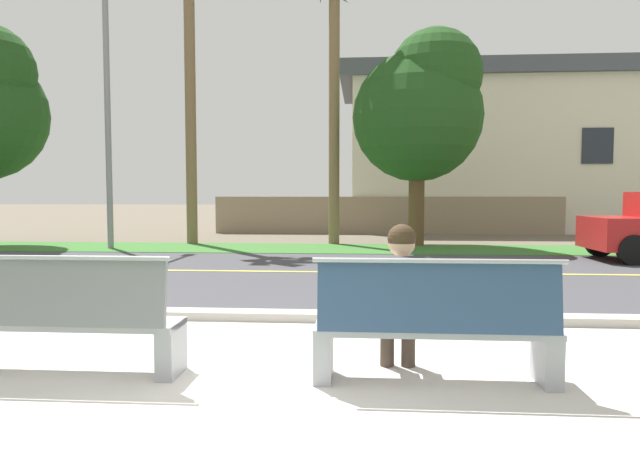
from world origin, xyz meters
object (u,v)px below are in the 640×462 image
(palm_tree_tall, at_px, (334,16))
(bench_left, at_px, (63,321))
(bench_right, at_px, (435,327))
(streetlamp, at_px, (110,86))
(seated_person_white, at_px, (400,295))
(shade_tree_left, at_px, (422,107))

(palm_tree_tall, bearing_deg, bench_left, -97.16)
(bench_right, xyz_separation_m, streetlamp, (-7.43, 10.79, 3.97))
(bench_right, relative_size, seated_person_white, 1.50)
(streetlamp, height_order, shade_tree_left, streetlamp)
(bench_right, distance_m, shade_tree_left, 12.61)
(bench_right, distance_m, palm_tree_tall, 14.06)
(streetlamp, relative_size, palm_tree_tall, 0.94)
(streetlamp, bearing_deg, palm_tree_tall, 16.04)
(seated_person_white, bearing_deg, palm_tree_tall, 95.31)
(bench_right, relative_size, palm_tree_tall, 0.22)
(bench_left, distance_m, streetlamp, 12.33)
(streetlamp, bearing_deg, seated_person_white, -55.95)
(seated_person_white, height_order, palm_tree_tall, palm_tree_tall)
(shade_tree_left, bearing_deg, bench_right, -95.28)
(bench_right, height_order, seated_person_white, seated_person_white)
(seated_person_white, distance_m, streetlamp, 13.35)
(shade_tree_left, bearing_deg, bench_left, -108.73)
(seated_person_white, xyz_separation_m, streetlamp, (-7.18, 10.62, 3.75))
(streetlamp, bearing_deg, bench_right, -55.44)
(bench_left, height_order, seated_person_white, seated_person_white)
(bench_left, relative_size, palm_tree_tall, 0.22)
(seated_person_white, bearing_deg, bench_left, -176.40)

